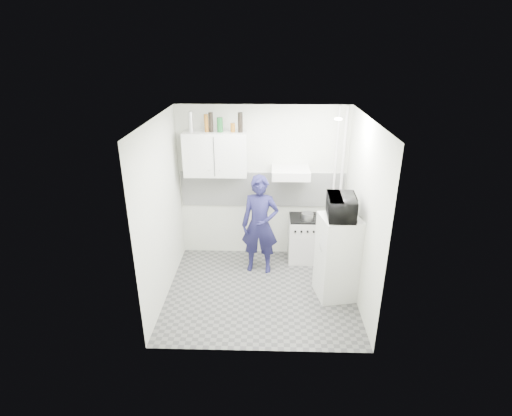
{
  "coord_description": "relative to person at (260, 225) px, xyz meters",
  "views": [
    {
      "loc": [
        0.08,
        -5.08,
        3.53
      ],
      "look_at": [
        -0.08,
        0.3,
        1.25
      ],
      "focal_mm": 28.0,
      "sensor_mm": 36.0,
      "label": 1
    }
  ],
  "objects": [
    {
      "name": "backsplash",
      "position": [
        0.03,
        0.59,
        0.39
      ],
      "size": [
        2.74,
        0.03,
        0.6
      ],
      "primitive_type": "cube",
      "color": "white",
      "rests_on": "wall_back"
    },
    {
      "name": "floor",
      "position": [
        0.03,
        -0.64,
        -0.81
      ],
      "size": [
        2.8,
        2.8,
        0.0
      ],
      "primitive_type": "plane",
      "color": "#605F5B",
      "rests_on": "ground"
    },
    {
      "name": "pipe_b",
      "position": [
        1.21,
        0.53,
        0.49
      ],
      "size": [
        0.04,
        0.04,
        2.6
      ],
      "primitive_type": "cylinder",
      "color": "silver",
      "rests_on": "floor"
    },
    {
      "name": "pipe_a",
      "position": [
        1.33,
        0.53,
        0.49
      ],
      "size": [
        0.05,
        0.05,
        2.6
      ],
      "primitive_type": "cylinder",
      "color": "silver",
      "rests_on": "floor"
    },
    {
      "name": "upper_cabinet",
      "position": [
        -0.72,
        0.43,
        1.04
      ],
      "size": [
        1.0,
        0.35,
        0.7
      ],
      "primitive_type": "cube",
      "color": "white",
      "rests_on": "wall_back"
    },
    {
      "name": "wall_back",
      "position": [
        0.03,
        0.61,
        0.49
      ],
      "size": [
        2.8,
        0.0,
        2.8
      ],
      "primitive_type": "plane",
      "rotation": [
        1.57,
        0.0,
        0.0
      ],
      "color": "silver",
      "rests_on": "floor"
    },
    {
      "name": "microwave",
      "position": [
        1.13,
        -0.68,
        0.61
      ],
      "size": [
        0.57,
        0.4,
        0.31
      ],
      "primitive_type": "imported",
      "rotation": [
        0.0,
        0.0,
        1.52
      ],
      "color": "black",
      "rests_on": "fridge"
    },
    {
      "name": "range_hood",
      "position": [
        0.48,
        0.36,
        0.76
      ],
      "size": [
        0.6,
        0.5,
        0.14
      ],
      "primitive_type": "cube",
      "color": "silver",
      "rests_on": "wall_back"
    },
    {
      "name": "canister_a",
      "position": [
        -0.63,
        0.43,
        1.5
      ],
      "size": [
        0.09,
        0.09,
        0.23
      ],
      "primitive_type": "cylinder",
      "color": "#144C1E",
      "rests_on": "upper_cabinet"
    },
    {
      "name": "bottle_c",
      "position": [
        -0.84,
        0.43,
        1.52
      ],
      "size": [
        0.07,
        0.07,
        0.27
      ],
      "primitive_type": "cylinder",
      "color": "brown",
      "rests_on": "upper_cabinet"
    },
    {
      "name": "ceiling_spot_fixture",
      "position": [
        1.03,
        -0.44,
        1.76
      ],
      "size": [
        0.1,
        0.1,
        0.02
      ],
      "primitive_type": "cylinder",
      "color": "white",
      "rests_on": "ceiling"
    },
    {
      "name": "wall_left",
      "position": [
        -1.37,
        -0.64,
        0.49
      ],
      "size": [
        0.0,
        2.6,
        2.6
      ],
      "primitive_type": "plane",
      "rotation": [
        1.57,
        0.0,
        1.57
      ],
      "color": "silver",
      "rests_on": "floor"
    },
    {
      "name": "canister_b",
      "position": [
        -0.44,
        0.43,
        1.46
      ],
      "size": [
        0.07,
        0.07,
        0.14
      ],
      "primitive_type": "cylinder",
      "color": "brown",
      "rests_on": "upper_cabinet"
    },
    {
      "name": "stove",
      "position": [
        0.72,
        0.36,
        -0.43
      ],
      "size": [
        0.48,
        0.48,
        0.77
      ],
      "primitive_type": "cube",
      "color": "silver",
      "rests_on": "floor"
    },
    {
      "name": "ceiling",
      "position": [
        0.03,
        -0.64,
        1.79
      ],
      "size": [
        2.8,
        2.8,
        0.0
      ],
      "primitive_type": "plane",
      "color": "white",
      "rests_on": "wall_back"
    },
    {
      "name": "stove_top",
      "position": [
        0.72,
        0.36,
        -0.03
      ],
      "size": [
        0.46,
        0.46,
        0.03
      ],
      "primitive_type": "cube",
      "color": "black",
      "rests_on": "stove"
    },
    {
      "name": "bottle_d",
      "position": [
        -0.77,
        0.43,
        1.54
      ],
      "size": [
        0.07,
        0.07,
        0.3
      ],
      "primitive_type": "cylinder",
      "color": "black",
      "rests_on": "upper_cabinet"
    },
    {
      "name": "fridge",
      "position": [
        1.13,
        -0.68,
        -0.18
      ],
      "size": [
        0.61,
        0.61,
        1.27
      ],
      "primitive_type": "cube",
      "rotation": [
        0.0,
        0.0,
        0.19
      ],
      "color": "white",
      "rests_on": "floor"
    },
    {
      "name": "person",
      "position": [
        0.0,
        0.0,
        0.0
      ],
      "size": [
        0.63,
        0.45,
        1.63
      ],
      "primitive_type": "imported",
      "rotation": [
        0.0,
        0.0,
        -0.11
      ],
      "color": "#191841",
      "rests_on": "floor"
    },
    {
      "name": "bottle_a",
      "position": [
        -1.09,
        0.43,
        1.54
      ],
      "size": [
        0.07,
        0.07,
        0.31
      ],
      "primitive_type": "cylinder",
      "color": "silver",
      "rests_on": "upper_cabinet"
    },
    {
      "name": "wall_right",
      "position": [
        1.43,
        -0.64,
        0.49
      ],
      "size": [
        0.0,
        2.6,
        2.6
      ],
      "primitive_type": "plane",
      "rotation": [
        1.57,
        0.0,
        -1.57
      ],
      "color": "silver",
      "rests_on": "floor"
    },
    {
      "name": "saucepan",
      "position": [
        0.77,
        0.28,
        0.04
      ],
      "size": [
        0.2,
        0.2,
        0.11
      ],
      "primitive_type": "cylinder",
      "color": "silver",
      "rests_on": "stove_top"
    },
    {
      "name": "bottle_e",
      "position": [
        -0.32,
        0.43,
        1.54
      ],
      "size": [
        0.08,
        0.08,
        0.3
      ],
      "primitive_type": "cylinder",
      "color": "black",
      "rests_on": "upper_cabinet"
    }
  ]
}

